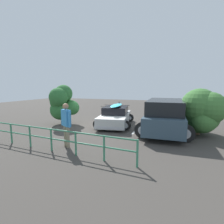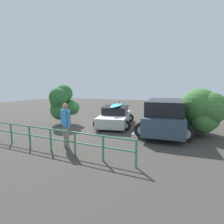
# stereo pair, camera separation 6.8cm
# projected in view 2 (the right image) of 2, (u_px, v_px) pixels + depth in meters

# --- Properties ---
(ground_plane) EXTENTS (44.00, 44.00, 0.02)m
(ground_plane) POSITION_uv_depth(u_px,v_px,m) (108.00, 125.00, 11.59)
(ground_plane) COLOR #423D38
(ground_plane) RESTS_ON ground
(parking_stripe) EXTENTS (0.12, 3.66, 0.00)m
(parking_stripe) POSITION_uv_depth(u_px,v_px,m) (139.00, 127.00, 10.98)
(parking_stripe) COLOR silver
(parking_stripe) RESTS_ON ground
(sedan_car) EXTENTS (2.67, 4.30, 1.49)m
(sedan_car) POSITION_uv_depth(u_px,v_px,m) (115.00, 116.00, 11.49)
(sedan_car) COLOR silver
(sedan_car) RESTS_ON ground
(suv_car) EXTENTS (2.83, 4.52, 1.82)m
(suv_car) POSITION_uv_depth(u_px,v_px,m) (165.00, 116.00, 9.37)
(suv_car) COLOR #334756
(suv_car) RESTS_ON ground
(person_bystander) EXTENTS (0.63, 0.45, 1.84)m
(person_bystander) POSITION_uv_depth(u_px,v_px,m) (66.00, 121.00, 7.21)
(person_bystander) COLOR gray
(person_bystander) RESTS_ON ground
(railing_fence) EXTENTS (8.17, 0.64, 0.90)m
(railing_fence) POSITION_uv_depth(u_px,v_px,m) (40.00, 135.00, 7.08)
(railing_fence) COLOR #387F5B
(railing_fence) RESTS_ON ground
(bush_near_left) EXTENTS (1.91, 1.97, 2.64)m
(bush_near_left) POSITION_uv_depth(u_px,v_px,m) (63.00, 103.00, 11.60)
(bush_near_left) COLOR brown
(bush_near_left) RESTS_ON ground
(bush_near_right) EXTENTS (2.17, 2.23, 2.47)m
(bush_near_right) POSITION_uv_depth(u_px,v_px,m) (202.00, 114.00, 8.97)
(bush_near_right) COLOR brown
(bush_near_right) RESTS_ON ground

